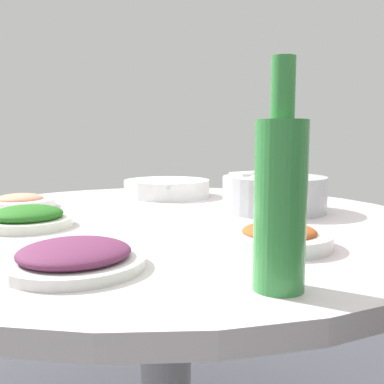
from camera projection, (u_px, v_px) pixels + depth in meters
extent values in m
cylinder|color=#99999E|center=(166.00, 358.00, 1.13)|extent=(0.13, 0.13, 0.68)
cylinder|color=silver|center=(165.00, 224.00, 1.09)|extent=(1.30, 1.30, 0.03)
cylinder|color=#B2B5BA|center=(274.00, 194.00, 1.17)|extent=(0.28, 0.28, 0.09)
ellipsoid|color=white|center=(274.00, 192.00, 1.17)|extent=(0.23, 0.23, 0.10)
cube|color=white|center=(255.00, 173.00, 1.22)|extent=(0.15, 0.07, 0.01)
cylinder|color=white|center=(167.00, 188.00, 1.47)|extent=(0.29, 0.29, 0.06)
cylinder|color=black|center=(167.00, 189.00, 1.47)|extent=(0.25, 0.25, 0.04)
cylinder|color=silver|center=(167.00, 182.00, 1.47)|extent=(0.15, 0.29, 0.01)
cylinder|color=silver|center=(279.00, 240.00, 0.79)|extent=(0.19, 0.19, 0.03)
ellipsoid|color=#A54B1D|center=(279.00, 232.00, 0.79)|extent=(0.13, 0.13, 0.03)
cylinder|color=white|center=(20.00, 203.00, 1.24)|extent=(0.19, 0.19, 0.02)
ellipsoid|color=#E6896D|center=(20.00, 198.00, 1.23)|extent=(0.13, 0.13, 0.03)
cylinder|color=silver|center=(28.00, 222.00, 0.97)|extent=(0.20, 0.20, 0.02)
ellipsoid|color=#22631B|center=(27.00, 214.00, 0.96)|extent=(0.15, 0.15, 0.04)
cylinder|color=silver|center=(75.00, 263.00, 0.66)|extent=(0.22, 0.22, 0.02)
ellipsoid|color=#602648|center=(74.00, 252.00, 0.66)|extent=(0.17, 0.17, 0.03)
cylinder|color=#35893F|center=(280.00, 206.00, 0.56)|extent=(0.07, 0.07, 0.22)
cylinder|color=#35893F|center=(283.00, 88.00, 0.54)|extent=(0.03, 0.03, 0.08)
cylinder|color=#CF4C45|center=(260.00, 184.00, 1.54)|extent=(0.08, 0.08, 0.07)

